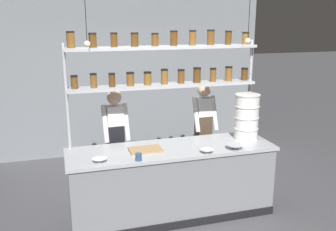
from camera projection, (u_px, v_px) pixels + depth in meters
The scene contains 13 objects.
ground_plane at pixel (172, 214), 4.92m from camera, with size 40.00×40.00×0.00m, color #4C4C51.
back_wall at pixel (131, 77), 6.99m from camera, with size 5.01×0.12×2.86m, color gray.
prep_counter at pixel (172, 182), 4.80m from camera, with size 2.61×0.76×0.92m.
spice_shelf_unit at pixel (165, 70), 4.76m from camera, with size 2.50×0.28×2.35m.
chef_left at pixel (116, 138), 5.14m from camera, with size 0.37×0.29×1.57m.
chef_center at pixel (203, 128), 5.58m from camera, with size 0.37×0.29×1.59m.
container_stack at pixel (247, 117), 4.98m from camera, with size 0.33×0.33×0.61m.
cutting_board at pixel (146, 150), 4.58m from camera, with size 0.40×0.26×0.02m.
prep_bowl_near_left at pixel (235, 147), 4.63m from camera, with size 0.22×0.22×0.06m.
prep_bowl_center_front at pixel (207, 151), 4.50m from camera, with size 0.17×0.17×0.05m.
prep_bowl_center_back at pixel (99, 160), 4.21m from camera, with size 0.17×0.17×0.05m.
serving_cup_front at pixel (139, 157), 4.26m from camera, with size 0.07×0.07×0.09m.
pendant_light_row at pixel (172, 40), 4.35m from camera, with size 2.03×0.07×0.62m.
Camera 1 is at (-1.31, -4.24, 2.50)m, focal length 40.00 mm.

